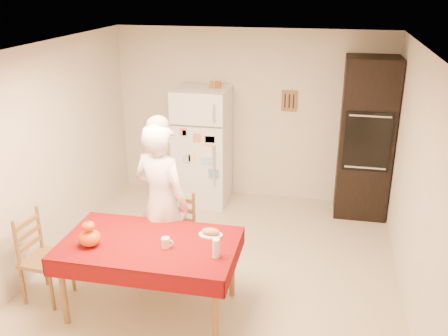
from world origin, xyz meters
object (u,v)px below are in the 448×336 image
(seated_woman, at_px, (162,203))
(bread_plate, at_px, (211,235))
(chair_left, at_px, (40,254))
(coffee_mug, at_px, (166,243))
(chair_far, at_px, (176,230))
(pumpkin_lower, at_px, (90,238))
(refrigerator, at_px, (202,146))
(oven_cabinet, at_px, (366,139))
(wine_glass, at_px, (216,248))
(dining_table, at_px, (150,248))

(seated_woman, distance_m, bread_plate, 0.71)
(chair_left, relative_size, coffee_mug, 9.50)
(chair_far, height_order, pumpkin_lower, chair_far)
(chair_far, relative_size, pumpkin_lower, 4.51)
(coffee_mug, xyz_separation_m, bread_plate, (0.36, 0.31, -0.04))
(seated_woman, xyz_separation_m, coffee_mug, (0.25, -0.64, -0.09))
(refrigerator, relative_size, chair_far, 1.79)
(oven_cabinet, relative_size, chair_left, 2.32)
(seated_woman, distance_m, wine_glass, 1.03)
(refrigerator, height_order, chair_left, refrigerator)
(coffee_mug, height_order, wine_glass, wine_glass)
(chair_far, relative_size, bread_plate, 3.96)
(refrigerator, xyz_separation_m, pumpkin_lower, (-0.38, -2.85, -0.01))
(refrigerator, distance_m, pumpkin_lower, 2.88)
(dining_table, bearing_deg, seated_woman, 96.19)
(refrigerator, height_order, dining_table, refrigerator)
(chair_far, bearing_deg, refrigerator, 106.47)
(oven_cabinet, xyz_separation_m, wine_glass, (-1.44, -2.85, -0.25))
(chair_far, xyz_separation_m, coffee_mug, (0.16, -0.81, 0.30))
(refrigerator, distance_m, dining_table, 2.69)
(wine_glass, height_order, bread_plate, wine_glass)
(refrigerator, height_order, seated_woman, seated_woman)
(coffee_mug, bearing_deg, refrigerator, 97.01)
(coffee_mug, bearing_deg, chair_left, 178.81)
(wine_glass, relative_size, bread_plate, 0.73)
(chair_left, xyz_separation_m, pumpkin_lower, (0.66, -0.14, 0.33))
(oven_cabinet, distance_m, coffee_mug, 3.41)
(oven_cabinet, bearing_deg, wine_glass, -116.77)
(seated_woman, distance_m, pumpkin_lower, 0.89)
(pumpkin_lower, distance_m, bread_plate, 1.16)
(chair_far, relative_size, wine_glass, 5.40)
(refrigerator, bearing_deg, coffee_mug, -82.99)
(dining_table, relative_size, coffee_mug, 17.00)
(pumpkin_lower, bearing_deg, bread_plate, 21.27)
(refrigerator, height_order, chair_far, refrigerator)
(pumpkin_lower, relative_size, wine_glass, 1.20)
(refrigerator, distance_m, coffee_mug, 2.76)
(chair_far, bearing_deg, seated_woman, -107.03)
(dining_table, bearing_deg, chair_far, 87.96)
(dining_table, height_order, pumpkin_lower, pumpkin_lower)
(refrigerator, height_order, coffee_mug, refrigerator)
(coffee_mug, relative_size, wine_glass, 0.57)
(refrigerator, bearing_deg, chair_left, -110.84)
(seated_woman, height_order, pumpkin_lower, seated_woman)
(wine_glass, bearing_deg, bread_plate, 110.47)
(refrigerator, bearing_deg, dining_table, -86.80)
(dining_table, xyz_separation_m, chair_left, (-1.18, -0.03, -0.18))
(seated_woman, relative_size, bread_plate, 7.52)
(bread_plate, bearing_deg, seated_woman, 151.52)
(dining_table, xyz_separation_m, seated_woman, (-0.06, 0.58, 0.21))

